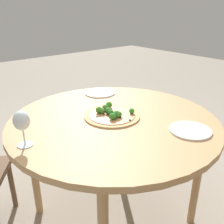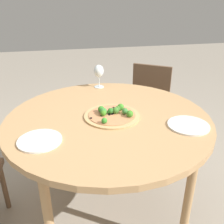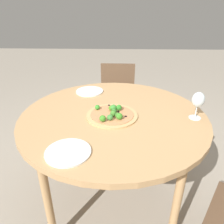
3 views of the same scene
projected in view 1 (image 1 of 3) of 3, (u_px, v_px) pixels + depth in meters
The scene contains 6 objects.
ground_plane at pixel (113, 216), 1.80m from camera, with size 12.00×12.00×0.00m, color gray.
dining_table at pixel (113, 128), 1.52m from camera, with size 1.24×1.24×0.78m.
pizza at pixel (112, 114), 1.51m from camera, with size 0.34×0.34×0.06m.
wine_glass at pixel (22, 122), 1.16m from camera, with size 0.08×0.08×0.18m.
plate_near at pixel (190, 130), 1.34m from camera, with size 0.22×0.22×0.01m.
plate_far at pixel (100, 93), 1.92m from camera, with size 0.23×0.23×0.01m.
Camera 1 is at (-0.88, -1.04, 1.40)m, focal length 40.00 mm.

